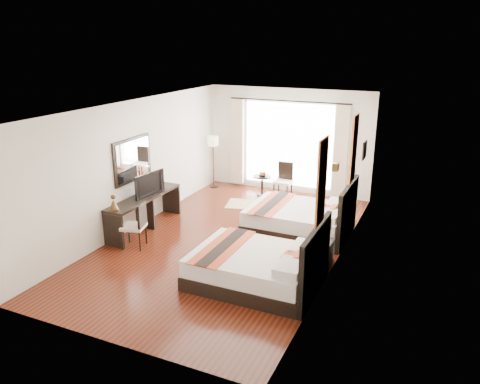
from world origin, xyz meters
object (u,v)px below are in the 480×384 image
at_px(television, 147,184).
at_px(side_table, 262,185).
at_px(bed_near, 259,267).
at_px(fruit_bowl, 262,175).
at_px(desk_chair, 135,234).
at_px(window_chair, 283,187).
at_px(console_desk, 145,212).
at_px(floor_lamp, 213,145).
at_px(vase, 318,239).
at_px(table_lamp, 325,225).
at_px(bed_far, 302,219).
at_px(nightstand, 320,253).

xyz_separation_m(television, side_table, (1.48, 3.12, -0.74)).
bearing_deg(television, bed_near, -105.79).
bearing_deg(fruit_bowl, desk_chair, -105.23).
relative_size(bed_near, window_chair, 2.30).
relative_size(console_desk, side_table, 4.08).
bearing_deg(desk_chair, side_table, -120.46).
height_order(floor_lamp, side_table, floor_lamp).
distance_m(vase, window_chair, 4.04).
bearing_deg(floor_lamp, vase, -42.10).
bearing_deg(table_lamp, bed_far, 122.56).
distance_m(bed_near, side_table, 4.80).
bearing_deg(fruit_bowl, vase, -54.81).
distance_m(television, desk_chair, 1.29).
bearing_deg(fruit_bowl, floor_lamp, 176.07).
distance_m(bed_far, table_lamp, 1.58).
height_order(bed_near, console_desk, bed_near).
xyz_separation_m(bed_near, fruit_bowl, (-1.72, 4.46, 0.25)).
distance_m(desk_chair, fruit_bowl, 4.27).
relative_size(bed_far, fruit_bowl, 9.16).
xyz_separation_m(bed_near, floor_lamp, (-3.23, 4.57, 0.92)).
height_order(bed_near, television, television).
relative_size(bed_near, fruit_bowl, 9.12).
bearing_deg(floor_lamp, console_desk, -89.83).
relative_size(television, window_chair, 0.96).
bearing_deg(television, bed_far, -63.87).
xyz_separation_m(bed_far, floor_lamp, (-3.23, 2.11, 0.92)).
distance_m(vase, side_table, 4.30).
bearing_deg(television, window_chair, -25.75).
bearing_deg(bed_far, vase, -63.32).
height_order(vase, window_chair, window_chair).
distance_m(console_desk, window_chair, 3.88).
bearing_deg(fruit_bowl, bed_near, -68.94).
xyz_separation_m(floor_lamp, side_table, (1.51, -0.09, -0.96)).
bearing_deg(bed_far, television, -161.02).
distance_m(bed_far, console_desk, 3.44).
bearing_deg(bed_near, bed_far, 90.10).
distance_m(nightstand, floor_lamp, 5.41).
relative_size(desk_chair, floor_lamp, 0.65).
xyz_separation_m(vase, desk_chair, (-3.58, -0.62, -0.29)).
bearing_deg(side_table, console_desk, -114.83).
height_order(bed_far, console_desk, bed_far).
distance_m(side_table, fruit_bowl, 0.30).
bearing_deg(bed_far, bed_near, -89.90).
distance_m(fruit_bowl, window_chair, 0.64).
xyz_separation_m(vase, window_chair, (-1.89, 3.55, -0.29)).
bearing_deg(side_table, television, -115.28).
bearing_deg(floor_lamp, bed_far, -33.15).
distance_m(table_lamp, fruit_bowl, 4.15).
height_order(console_desk, desk_chair, desk_chair).
relative_size(bed_far, floor_lamp, 1.47).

